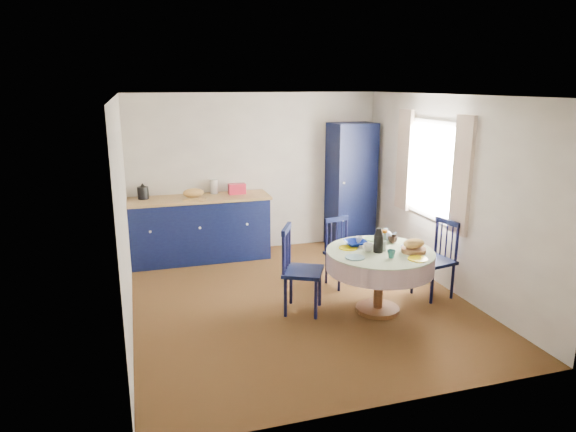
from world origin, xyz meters
name	(u,v)px	position (x,y,z in m)	size (l,w,h in m)	color
floor	(299,301)	(0.00, 0.00, 0.00)	(4.50, 4.50, 0.00)	black
ceiling	(301,95)	(0.00, 0.00, 2.50)	(4.50, 4.50, 0.00)	white
wall_back	(256,173)	(0.00, 2.25, 1.25)	(4.00, 0.02, 2.50)	white
wall_left	(124,215)	(-2.00, 0.00, 1.25)	(0.02, 4.50, 2.50)	white
wall_right	(447,193)	(2.00, 0.00, 1.25)	(0.02, 4.50, 2.50)	white
window	(432,169)	(1.95, 0.30, 1.52)	(0.10, 1.74, 1.45)	white
kitchen_counter	(197,228)	(-1.00, 1.96, 0.50)	(2.19, 0.69, 1.22)	black
pantry_cabinet	(351,185)	(1.53, 2.00, 1.01)	(0.76, 0.58, 2.02)	black
dining_table	(380,261)	(0.81, -0.54, 0.63)	(1.25, 1.25, 1.03)	brown
chair_left	(299,269)	(-0.09, -0.26, 0.53)	(0.60, 0.61, 1.04)	black
chair_far	(342,252)	(0.71, 0.38, 0.46)	(0.47, 0.46, 0.90)	black
chair_right	(436,258)	(1.71, -0.32, 0.50)	(0.49, 0.51, 0.98)	black
mug_a	(368,248)	(0.66, -0.52, 0.80)	(0.12, 0.12, 0.09)	silver
mug_b	(391,254)	(0.81, -0.80, 0.80)	(0.09, 0.09, 0.09)	#236663
mug_c	(393,239)	(1.09, -0.30, 0.80)	(0.11, 0.11, 0.09)	black
mug_d	(359,240)	(0.68, -0.21, 0.80)	(0.09, 0.09, 0.08)	silver
cobalt_bowl	(355,243)	(0.60, -0.29, 0.79)	(0.27, 0.27, 0.07)	navy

